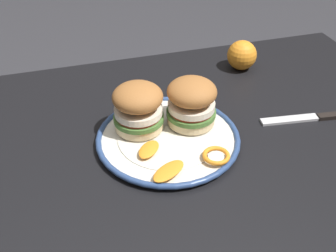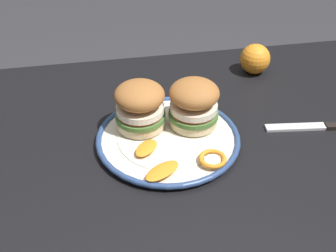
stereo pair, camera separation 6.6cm
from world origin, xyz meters
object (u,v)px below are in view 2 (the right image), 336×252
Objects in this scene: sandwich_half_right at (194,103)px; table_knife at (323,126)px; sandwich_half_left at (139,105)px; whole_orange at (255,59)px; dinner_plate at (168,138)px; dining_table at (147,187)px.

sandwich_half_right reaches higher than table_knife.
whole_orange is (0.33, 0.20, -0.03)m from sandwich_half_left.
dinner_plate is 2.61× the size of sandwich_half_left.
dinner_plate is 2.21× the size of sandwich_half_right.
dining_table is 10.08× the size of sandwich_half_right.
sandwich_half_right is at bearing 27.37° from dinner_plate.
dining_table is 0.21m from sandwich_half_right.
sandwich_half_left is 0.51× the size of table_knife.
sandwich_half_left is 0.11m from sandwich_half_right.
table_knife is (0.39, -0.06, -0.07)m from sandwich_half_left.
dinner_plate is 0.09m from sandwich_half_left.
dinner_plate is 0.37m from whole_orange.
whole_orange is (0.22, 0.21, -0.03)m from sandwich_half_right.
sandwich_half_left is at bearing 91.19° from dining_table.
whole_orange is at bearing 44.73° from sandwich_half_right.
dining_table is 4.56× the size of dinner_plate.
dining_table is 11.91× the size of sandwich_half_left.
sandwich_half_left is 0.85× the size of sandwich_half_right.
sandwich_half_right is at bearing -6.37° from sandwich_half_left.
dining_table is 0.12m from dinner_plate.
sandwich_half_right is at bearing -135.27° from whole_orange.
whole_orange is (0.28, 0.25, 0.03)m from dinner_plate.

